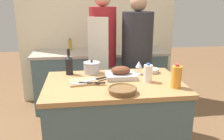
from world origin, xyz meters
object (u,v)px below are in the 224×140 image
Objects in this scene: milk_jug at (148,73)px; condiment_bottle_short at (138,44)px; wicker_basket at (122,90)px; mixing_bowl at (152,70)px; wine_bottle_green at (69,64)px; condiment_bottle_tall at (70,45)px; cutting_board at (83,82)px; stock_pot at (92,68)px; juice_jug at (176,77)px; wine_glass_left at (139,65)px; person_cook_guest at (137,58)px; knife_bread at (93,83)px; knife_paring at (85,83)px; roasting_pan at (121,74)px; knife_chef at (94,80)px; person_cook_aproned at (103,54)px.

condiment_bottle_short is at bearing 79.74° from milk_jug.
mixing_bowl is at bearing 52.11° from wicker_basket.
condiment_bottle_tall is at bearing 91.52° from wine_bottle_green.
stock_pot is (0.09, 0.28, 0.05)m from cutting_board.
wine_glass_left is at bearing 118.57° from juice_jug.
knife_bread is at bearing -121.84° from person_cook_guest.
condiment_bottle_short reaches higher than knife_paring.
stock_pot is at bearing 146.39° from milk_jug.
roasting_pan is 1.64× the size of milk_jug.
condiment_bottle_short reaches higher than wicker_basket.
roasting_pan is at bearing 16.54° from knife_chef.
knife_bread is at bearing -74.18° from person_cook_aproned.
condiment_bottle_tall reaches higher than knife_chef.
knife_paring is at bearing 168.68° from juice_jug.
wicker_basket is 0.62m from stock_pot.
roasting_pan is 1.40× the size of juice_jug.
cutting_board is 1.19× the size of knife_bread.
roasting_pan is 0.32m from knife_bread.
roasting_pan is at bearing -55.46° from person_cook_aproned.
condiment_bottle_short is (0.52, 1.43, 0.02)m from roasting_pan.
juice_jug is 1.18× the size of milk_jug.
wine_bottle_green is 0.37m from knife_chef.
roasting_pan is at bearing -109.83° from condiment_bottle_short.
condiment_bottle_tall is at bearing 174.56° from condiment_bottle_short.
mixing_bowl is 0.76× the size of condiment_bottle_short.
knife_chef is 1.45× the size of condiment_bottle_tall.
person_cook_guest is at bearing 64.26° from roasting_pan.
mixing_bowl is 0.53m from person_cook_guest.
person_cook_aproned reaches higher than wine_bottle_green.
condiment_bottle_tall is (-0.97, 1.85, -0.03)m from juice_jug.
wine_glass_left is 0.55m from knife_bread.
juice_jug is at bearing -36.52° from roasting_pan.
milk_jug reaches higher than wine_glass_left.
milk_jug and condiment_bottle_short have the same top height.
stock_pot is 0.28m from knife_chef.
milk_jug is 0.94× the size of condiment_bottle_tall.
condiment_bottle_short is (1.05, -0.10, 0.01)m from condiment_bottle_tall.
juice_jug reaches higher than condiment_bottle_short.
roasting_pan is 1.71× the size of stock_pot.
person_cook_aproned is at bearing 72.42° from cutting_board.
milk_jug is 1.84m from condiment_bottle_tall.
stock_pot is 0.74× the size of knife_paring.
person_cook_guest reaches higher than condiment_bottle_tall.
wicker_basket reaches higher than cutting_board.
condiment_bottle_tall is at bearing 145.83° from person_cook_aproned.
condiment_bottle_tall reaches higher than mixing_bowl.
wine_glass_left is 0.60× the size of knife_paring.
stock_pot is (-0.27, 0.19, 0.01)m from roasting_pan.
juice_jug is 0.74m from knife_chef.
person_cook_guest is at bearing 51.58° from knife_chef.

